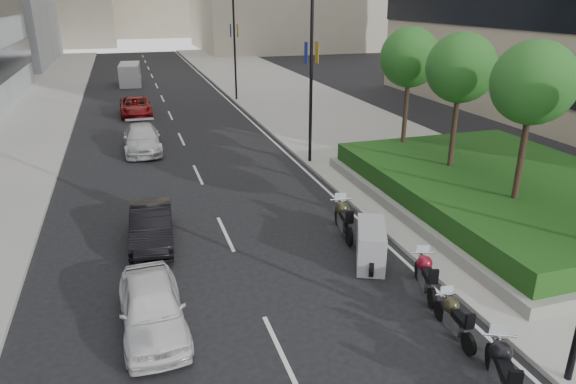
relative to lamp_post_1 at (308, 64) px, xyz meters
name	(u,v)px	position (x,y,z in m)	size (l,w,h in m)	color
sidewalk_right	(315,111)	(4.86, 12.00, -4.99)	(10.00, 100.00, 0.15)	#9E9B93
sidewalk_left	(6,131)	(-16.14, 12.00, -4.99)	(8.00, 100.00, 0.15)	#9E9B93
lane_edge	(246,116)	(-0.44, 12.00, -5.06)	(0.12, 100.00, 0.01)	silver
lane_centre	(173,121)	(-5.64, 12.00, -5.06)	(0.12, 100.00, 0.01)	silver
planter	(507,199)	(5.86, -8.00, -4.72)	(10.00, 14.00, 0.40)	gray
hedge	(509,186)	(5.86, -8.00, -4.12)	(9.40, 13.40, 0.80)	#113D12
tree_1	(534,83)	(4.36, -10.00, 0.36)	(2.80, 2.80, 6.30)	#332319
tree_2	(461,68)	(4.36, -6.00, 0.36)	(2.80, 2.80, 6.30)	#332319
tree_3	(410,58)	(4.36, -2.00, 0.36)	(2.80, 2.80, 6.30)	#332319
lamp_post_1	(308,64)	(0.00, 0.00, 0.00)	(2.34, 0.45, 9.00)	black
lamp_post_2	(232,38)	(0.00, 18.00, 0.00)	(2.34, 0.45, 9.00)	black
motorcycle_2	(502,370)	(-1.50, -16.77, -4.45)	(1.14, 2.14, 1.15)	black
motorcycle_3	(454,318)	(-1.26, -14.70, -4.54)	(0.66, 1.96, 0.98)	black
motorcycle_4	(426,275)	(-0.84, -12.68, -4.50)	(0.88, 2.08, 1.07)	black
motorcycle_5	(371,245)	(-1.58, -10.59, -4.42)	(1.66, 2.30, 1.30)	black
motorcycle_6	(344,218)	(-1.55, -8.32, -4.44)	(0.78, 2.34, 1.17)	black
car_a	(152,307)	(-8.52, -12.17, -4.39)	(1.60, 3.98, 1.35)	white
car_b	(152,226)	(-8.21, -6.98, -4.41)	(1.40, 4.01, 1.32)	black
car_c	(142,139)	(-7.98, 5.09, -4.37)	(1.96, 4.82, 1.40)	#B8B8BA
car_d	(135,106)	(-8.01, 14.78, -4.41)	(2.18, 4.73, 1.31)	maroon
delivery_van	(130,75)	(-7.99, 29.25, -4.12)	(2.18, 4.95, 2.03)	#ACACAE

